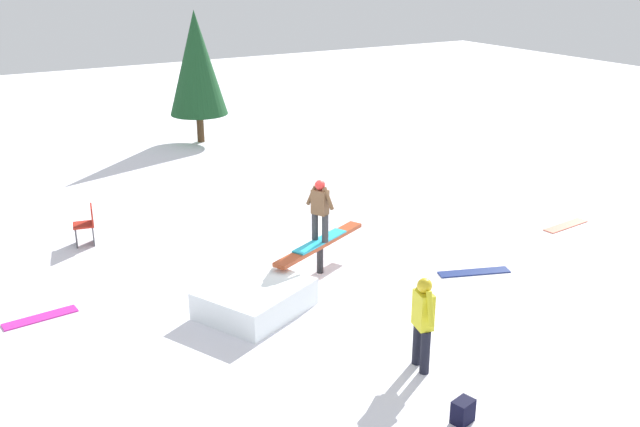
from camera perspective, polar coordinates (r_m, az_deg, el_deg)
The scene contains 11 objects.
ground_plane at distance 14.41m, azimuth -0.00°, elevation -4.73°, with size 60.00×60.00×0.00m, color white.
rail_feature at distance 14.18m, azimuth -0.00°, elevation -2.63°, with size 2.56×1.38×0.66m.
snow_kicker_ramp at distance 12.85m, azimuth -5.22°, elevation -6.79°, with size 1.80×1.50×0.51m, color white.
main_rider_on_rail at distance 13.92m, azimuth -0.00°, elevation 0.05°, with size 1.48×0.87×1.29m.
bystander_yellow at distance 10.98m, azimuth 8.22°, elevation -8.33°, with size 0.29×0.69×1.53m.
loose_snowboard_coral at distance 17.77m, azimuth 19.06°, elevation -0.92°, with size 1.33×0.28×0.02m, color #F17153.
loose_snowboard_magenta at distance 13.60m, azimuth -21.46°, elevation -7.76°, with size 1.27×0.28×0.02m, color #D628A4.
loose_snowboard_navy at distance 14.72m, azimuth 12.22°, elevation -4.60°, with size 1.46×0.28×0.02m, color navy.
folding_chair at distance 16.45m, azimuth -18.20°, elevation -0.99°, with size 0.52×0.52×0.88m.
backpack_on_snow at distance 10.27m, azimuth 11.36°, elevation -15.25°, with size 0.30×0.22×0.34m, color black.
pine_tree_near at distance 24.32m, azimuth -9.85°, elevation 11.76°, with size 1.92×1.92×4.37m.
Camera 1 is at (-6.64, -11.27, 6.03)m, focal length 40.00 mm.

